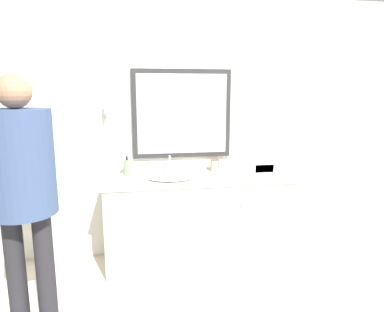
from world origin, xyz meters
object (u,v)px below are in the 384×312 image
(sink_basin, at_px, (171,176))
(person, at_px, (22,176))
(soap_bottle, at_px, (127,168))
(picture_frame, at_px, (215,165))
(appliance_box, at_px, (262,167))

(sink_basin, xyz_separation_m, person, (-1.08, -0.65, 0.21))
(soap_bottle, height_order, picture_frame, soap_bottle)
(sink_basin, bearing_deg, soap_bottle, 158.10)
(sink_basin, distance_m, appliance_box, 0.91)
(appliance_box, bearing_deg, picture_frame, 163.66)
(sink_basin, distance_m, picture_frame, 0.51)
(appliance_box, bearing_deg, soap_bottle, 176.28)
(appliance_box, height_order, person, person)
(appliance_box, bearing_deg, sink_basin, -175.12)
(appliance_box, bearing_deg, person, -159.82)
(soap_bottle, distance_m, person, 1.07)
(picture_frame, distance_m, person, 1.78)
(appliance_box, height_order, picture_frame, picture_frame)
(picture_frame, relative_size, person, 0.07)
(soap_bottle, distance_m, picture_frame, 0.86)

